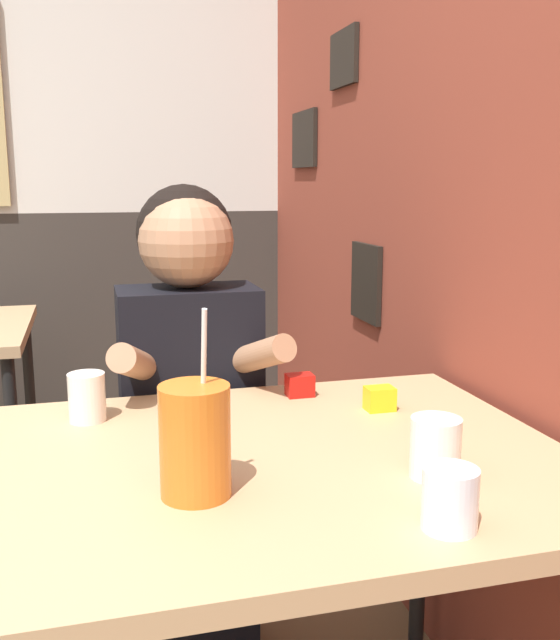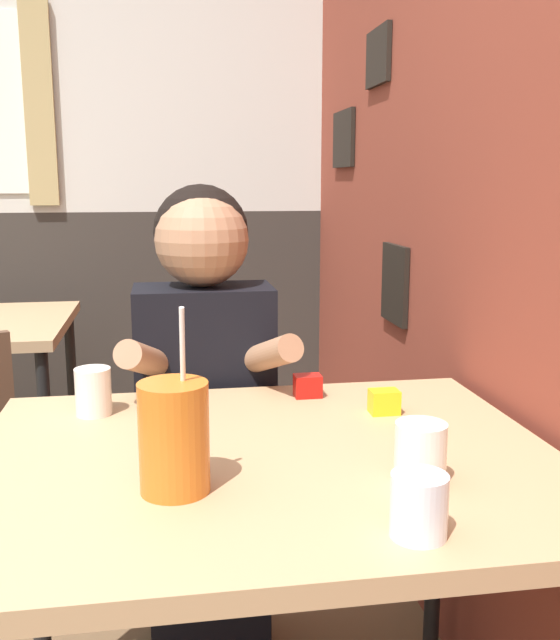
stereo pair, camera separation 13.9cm
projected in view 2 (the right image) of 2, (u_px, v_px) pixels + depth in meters
The scene contains 10 objects.
brick_wall_right at pixel (423, 139), 2.05m from camera, with size 0.08×4.42×2.70m.
back_wall at pixel (67, 152), 3.06m from camera, with size 5.20×0.09×2.70m.
main_table at pixel (268, 489), 1.28m from camera, with size 1.04×0.84×0.76m.
person_seated at pixel (205, 406), 1.80m from camera, with size 0.42×0.42×1.23m.
cocktail_pitcher at pixel (174, 437), 1.10m from camera, with size 0.11×0.11×0.29m.
glass_near_pitcher at pixel (419, 506), 0.96m from camera, with size 0.08×0.08×0.09m.
glass_center at pixel (420, 453), 1.13m from camera, with size 0.08×0.08×0.10m.
glass_far_side at pixel (93, 391), 1.47m from camera, with size 0.07×0.07×0.10m.
condiment_ketchup at pixel (308, 386), 1.60m from camera, with size 0.06×0.04×0.05m.
condiment_mustard at pixel (384, 402), 1.48m from camera, with size 0.06×0.04×0.05m.
Camera 2 is at (0.38, -0.81, 1.23)m, focal length 40.00 mm.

